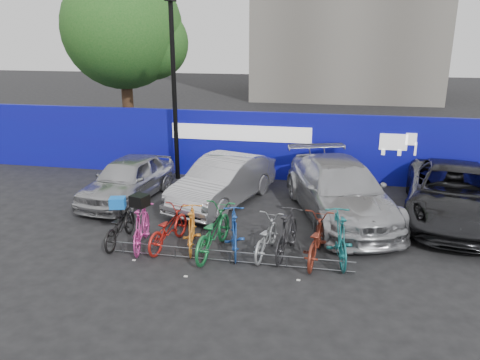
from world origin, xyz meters
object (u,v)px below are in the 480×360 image
(car_0, at_px, (128,179))
(bike_5, at_px, (234,232))
(bike_1, at_px, (141,227))
(bike_3, at_px, (192,228))
(bike_8, at_px, (315,239))
(bike_rack, at_px, (230,256))
(car_3, at_px, (454,194))
(bike_2, at_px, (168,228))
(tree, at_px, (128,32))
(bike_4, at_px, (213,231))
(bike_6, at_px, (266,237))
(bike_7, at_px, (287,233))
(car_2, at_px, (340,190))
(lamppost, at_px, (174,87))
(bike_9, at_px, (339,236))
(bike_0, at_px, (119,225))
(car_1, at_px, (223,181))

(car_0, height_order, bike_5, car_0)
(bike_1, relative_size, bike_3, 1.03)
(bike_1, distance_m, bike_8, 4.17)
(bike_rack, height_order, bike_3, bike_3)
(car_3, bearing_deg, bike_5, -140.65)
(car_0, distance_m, bike_2, 3.77)
(tree, distance_m, bike_5, 12.97)
(bike_4, relative_size, bike_6, 1.24)
(bike_1, relative_size, bike_7, 0.96)
(car_3, relative_size, bike_1, 3.07)
(bike_rack, relative_size, car_3, 1.03)
(car_2, relative_size, bike_8, 2.81)
(bike_2, bearing_deg, bike_5, -170.06)
(lamppost, bearing_deg, bike_3, -68.41)
(bike_rack, distance_m, bike_9, 2.54)
(bike_rack, relative_size, bike_3, 3.25)
(tree, xyz_separation_m, lamppost, (3.57, -4.66, -1.80))
(car_2, bearing_deg, bike_3, -159.51)
(bike_0, relative_size, bike_3, 1.03)
(car_2, bearing_deg, bike_7, -131.95)
(bike_rack, xyz_separation_m, bike_6, (0.75, 0.61, 0.29))
(bike_9, bearing_deg, bike_4, -5.12)
(car_2, distance_m, bike_2, 4.99)
(car_2, height_order, bike_7, car_2)
(bike_7, bearing_deg, bike_0, 11.09)
(car_1, height_order, bike_0, car_1)
(lamppost, relative_size, bike_9, 3.14)
(bike_rack, xyz_separation_m, bike_5, (-0.01, 0.56, 0.37))
(bike_2, bearing_deg, bike_7, -168.23)
(lamppost, height_order, bike_rack, lamppost)
(bike_rack, xyz_separation_m, car_3, (5.57, 3.74, 0.60))
(car_1, distance_m, car_2, 3.50)
(car_2, xyz_separation_m, bike_7, (-1.23, -2.73, -0.24))
(car_3, distance_m, bike_2, 7.90)
(lamppost, distance_m, bike_8, 7.97)
(bike_7, height_order, bike_8, bike_7)
(car_3, relative_size, bike_4, 2.59)
(bike_1, height_order, bike_7, bike_7)
(lamppost, relative_size, bike_3, 3.55)
(bike_1, height_order, bike_3, bike_1)
(car_0, bearing_deg, lamppost, 79.29)
(car_2, height_order, bike_9, car_2)
(bike_4, bearing_deg, bike_5, -158.73)
(car_2, xyz_separation_m, bike_1, (-4.74, -2.96, -0.26))
(bike_rack, relative_size, bike_1, 3.15)
(car_2, bearing_deg, lamppost, 137.41)
(car_2, bearing_deg, bike_6, -139.51)
(tree, bearing_deg, bike_6, -53.20)
(bike_2, height_order, bike_3, bike_3)
(car_0, height_order, car_2, car_2)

